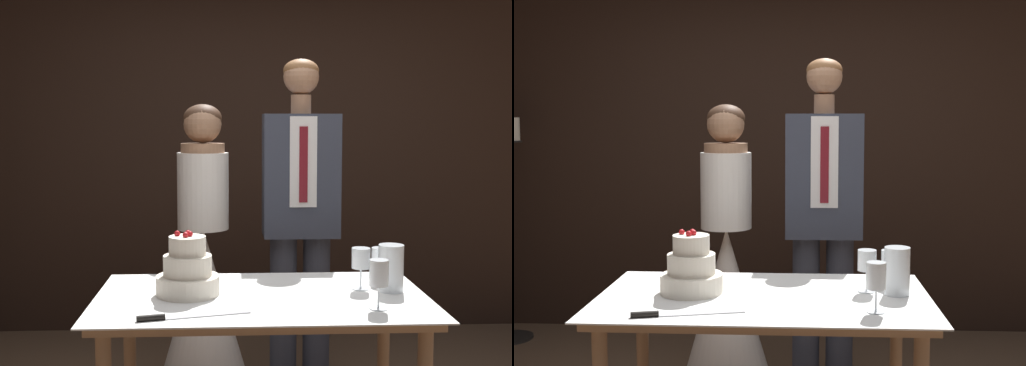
% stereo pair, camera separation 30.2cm
% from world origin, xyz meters
% --- Properties ---
extents(wall_back, '(4.98, 0.12, 2.62)m').
position_xyz_m(wall_back, '(0.00, 2.21, 1.31)').
color(wall_back, black).
rests_on(wall_back, ground_plane).
extents(cake_table, '(1.34, 0.79, 0.81)m').
position_xyz_m(cake_table, '(-0.07, 0.05, 0.71)').
color(cake_table, '#8E6B4C').
rests_on(cake_table, ground_plane).
extents(tiered_cake, '(0.26, 0.26, 0.26)m').
position_xyz_m(tiered_cake, '(-0.36, 0.08, 0.91)').
color(tiered_cake, silver).
rests_on(tiered_cake, cake_table).
extents(cake_knife, '(0.41, 0.12, 0.02)m').
position_xyz_m(cake_knife, '(-0.40, -0.24, 0.82)').
color(cake_knife, silver).
rests_on(cake_knife, cake_table).
extents(wine_glass_near, '(0.08, 0.08, 0.18)m').
position_xyz_m(wine_glass_near, '(0.35, 0.13, 0.94)').
color(wine_glass_near, silver).
rests_on(wine_glass_near, cake_table).
extents(wine_glass_middle, '(0.08, 0.08, 0.15)m').
position_xyz_m(wine_glass_middle, '(0.47, 0.25, 0.92)').
color(wine_glass_middle, silver).
rests_on(wine_glass_middle, cake_table).
extents(wine_glass_far, '(0.07, 0.07, 0.19)m').
position_xyz_m(wine_glass_far, '(0.36, -0.16, 0.95)').
color(wine_glass_far, silver).
rests_on(wine_glass_far, cake_table).
extents(hurricane_candle, '(0.10, 0.10, 0.19)m').
position_xyz_m(hurricane_candle, '(0.47, 0.10, 0.91)').
color(hurricane_candle, silver).
rests_on(hurricane_candle, cake_table).
extents(bride, '(0.54, 0.54, 1.61)m').
position_xyz_m(bride, '(-0.33, 1.01, 0.59)').
color(bride, white).
rests_on(bride, ground_plane).
extents(groom, '(0.41, 0.25, 1.85)m').
position_xyz_m(groom, '(0.20, 1.01, 1.02)').
color(groom, '#333847').
rests_on(groom, ground_plane).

